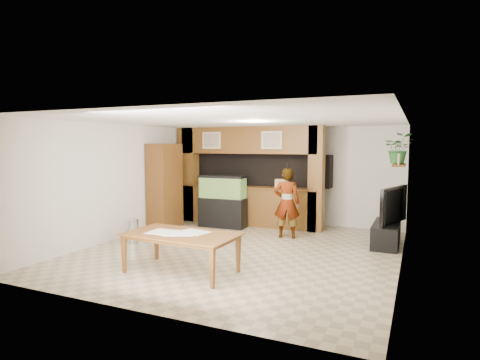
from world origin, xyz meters
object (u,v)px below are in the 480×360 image
at_px(pantry_cabinet, 165,186).
at_px(aquarium, 223,202).
at_px(television, 387,205).
at_px(dining_table, 180,254).
at_px(person, 287,203).

relative_size(pantry_cabinet, aquarium, 1.60).
distance_m(pantry_cabinet, television, 5.37).
bearing_deg(pantry_cabinet, aquarium, 26.74).
distance_m(aquarium, television, 4.04).
height_order(pantry_cabinet, aquarium, pantry_cabinet).
height_order(pantry_cabinet, dining_table, pantry_cabinet).
height_order(pantry_cabinet, person, pantry_cabinet).
height_order(aquarium, television, aquarium).
xyz_separation_m(television, person, (-2.14, -0.23, -0.06)).
relative_size(person, dining_table, 0.86).
xyz_separation_m(pantry_cabinet, person, (3.21, 0.19, -0.27)).
distance_m(person, dining_table, 3.33).
xyz_separation_m(aquarium, television, (4.02, -0.25, 0.21)).
bearing_deg(dining_table, pantry_cabinet, 130.35).
bearing_deg(pantry_cabinet, person, 3.41).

